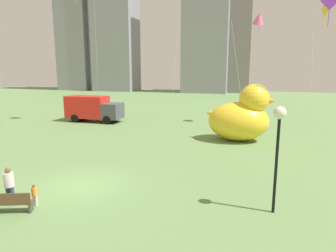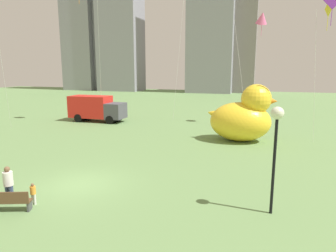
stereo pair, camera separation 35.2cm
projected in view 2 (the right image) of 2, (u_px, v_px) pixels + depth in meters
The scene contains 11 objects.
ground_plane at pixel (79, 185), 15.33m from camera, with size 140.00×140.00×0.00m, color #678C52.
park_bench at pixel (9, 201), 12.40m from camera, with size 1.75×1.00×0.90m.
person_adult at pixel (8, 183), 13.10m from camera, with size 0.41×0.41×1.68m.
person_child at pixel (33, 193), 13.05m from camera, with size 0.24×0.24×0.97m.
giant_inflatable_duck at pixel (243, 117), 24.37m from camera, with size 5.61×3.60×4.65m.
lamppost at pixel (276, 130), 11.69m from camera, with size 0.50×0.50×4.40m.
box_truck at pixel (96, 109), 33.60m from camera, with size 6.25×2.45×2.85m.
city_skyline at pixel (146, 23), 78.45m from camera, with size 51.02×14.06×39.79m.
kite_pink at pixel (262, 18), 29.39m from camera, with size 3.50×3.60×11.44m.
kite_yellow at pixel (328, 14), 23.20m from camera, with size 1.02×1.45×11.07m.
kite_purple at pixel (334, 6), 20.41m from camera, with size 3.12×2.63×11.09m.
Camera 2 is at (8.66, -12.47, 5.83)m, focal length 32.17 mm.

